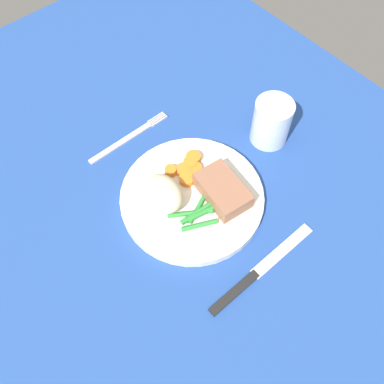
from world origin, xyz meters
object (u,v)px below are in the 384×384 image
fork (129,138)px  knife (260,270)px  meat_portion (223,190)px  water_glass (271,124)px  dinner_plate (192,198)px

fork → knife: size_ratio=0.81×
meat_portion → knife: 13.48cm
fork → knife: 32.64cm
fork → meat_portion: bearing=10.4°
water_glass → knife: bearing=-48.7°
dinner_plate → knife: size_ratio=1.12×
dinner_plate → meat_portion: size_ratio=2.60×
knife → fork: bearing=179.3°
dinner_plate → water_glass: 18.95cm
meat_portion → water_glass: size_ratio=1.07×
knife → water_glass: (-16.70, 19.00, 3.40)cm
meat_portion → fork: 20.64cm
dinner_plate → knife: bearing=-1.0°
meat_portion → water_glass: (-4.13, 15.08, 0.55)cm
fork → water_glass: size_ratio=2.00×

